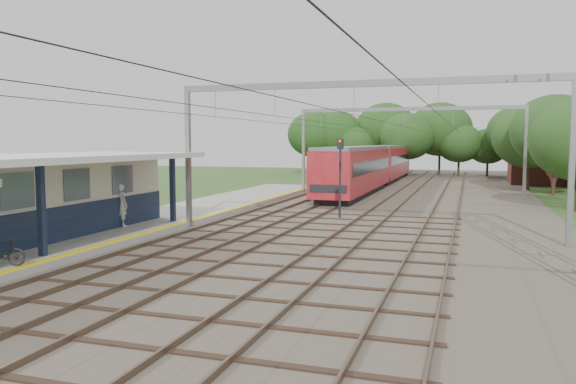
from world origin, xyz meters
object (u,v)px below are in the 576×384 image
at_px(person, 121,205).
at_px(train, 374,165).
at_px(bicycle, 2,252).
at_px(signal_post, 340,168).

bearing_deg(person, train, -83.81).
distance_m(bicycle, signal_post, 17.99).
relative_size(person, train, 0.06).
distance_m(person, train, 31.58).
height_order(bicycle, train, train).
bearing_deg(train, bicycle, -97.91).
height_order(bicycle, signal_post, signal_post).
xyz_separation_m(person, bicycle, (1.35, -8.43, -0.54)).
distance_m(person, bicycle, 8.55).
bearing_deg(signal_post, train, 105.96).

